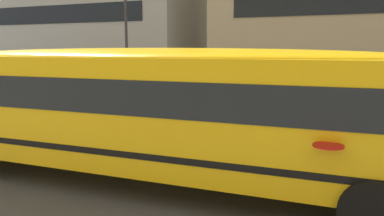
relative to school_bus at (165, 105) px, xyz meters
The scene contains 6 objects.
ground_plane 2.72m from the school_bus, 111.12° to the left, with size 400.00×400.00×0.00m, color #424244.
sidewalk_far 10.41m from the school_bus, 94.09° to the left, with size 120.00×3.00×0.01m, color gray.
lane_centreline 2.72m from the school_bus, 111.12° to the left, with size 110.00×0.16×0.01m, color silver.
school_bus is the anchor object (origin of this frame).
parked_car_red_by_entrance 12.21m from the school_bus, 142.27° to the left, with size 3.93×1.93×1.64m.
street_lamp 12.06m from the school_bus, 126.13° to the left, with size 0.44×0.44×6.80m.
Camera 1 is at (4.49, -9.33, 3.03)m, focal length 35.89 mm.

